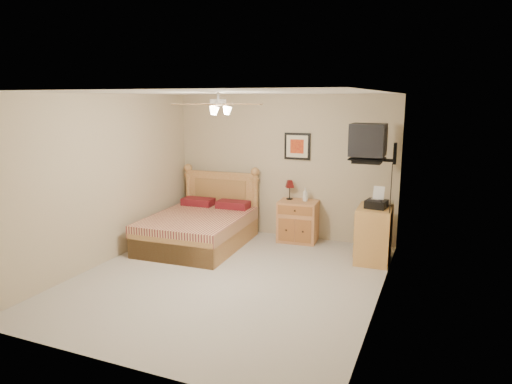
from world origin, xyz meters
TOP-DOWN VIEW (x-y plane):
  - floor at (0.00, 0.00)m, footprint 4.50×4.50m
  - ceiling at (0.00, 0.00)m, footprint 4.00×4.50m
  - wall_back at (0.00, 2.25)m, footprint 4.00×0.04m
  - wall_front at (0.00, -2.25)m, footprint 4.00×0.04m
  - wall_left at (-2.00, 0.00)m, footprint 0.04×4.50m
  - wall_right at (2.00, 0.00)m, footprint 0.04×4.50m
  - bed at (-1.09, 1.12)m, footprint 1.53×1.97m
  - nightstand at (0.38, 2.00)m, footprint 0.69×0.54m
  - table_lamp at (0.19, 2.08)m, footprint 0.22×0.22m
  - lotion_bottle at (0.49, 2.05)m, footprint 0.10×0.10m
  - framed_picture at (0.27, 2.23)m, footprint 0.46×0.04m
  - dresser at (1.73, 1.49)m, footprint 0.52×0.73m
  - fax_machine at (1.75, 1.45)m, footprint 0.34×0.35m
  - magazine_lower at (1.73, 1.73)m, footprint 0.27×0.31m
  - magazine_upper at (1.76, 1.72)m, footprint 0.23×0.30m
  - wall_tv at (1.75, 1.34)m, footprint 0.56×0.46m
  - ceiling_fan at (0.00, -0.20)m, footprint 1.14×1.14m

SIDE VIEW (x-z plane):
  - floor at x=0.00m, z-range 0.00..0.00m
  - nightstand at x=0.38m, z-range 0.00..0.71m
  - dresser at x=1.73m, z-range 0.00..0.84m
  - bed at x=-1.09m, z-range 0.00..1.23m
  - lotion_bottle at x=0.49m, z-range 0.71..0.94m
  - magazine_lower at x=1.73m, z-range 0.84..0.86m
  - magazine_upper at x=1.76m, z-range 0.86..0.88m
  - table_lamp at x=0.19m, z-range 0.71..1.05m
  - fax_machine at x=1.75m, z-range 0.84..1.15m
  - wall_back at x=0.00m, z-range 0.00..2.50m
  - wall_front at x=0.00m, z-range 0.00..2.50m
  - wall_left at x=-2.00m, z-range 0.00..2.50m
  - wall_right at x=2.00m, z-range 0.00..2.50m
  - framed_picture at x=0.27m, z-range 1.39..1.85m
  - wall_tv at x=1.75m, z-range 1.52..2.10m
  - ceiling_fan at x=0.00m, z-range 2.22..2.50m
  - ceiling at x=0.00m, z-range 2.48..2.52m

